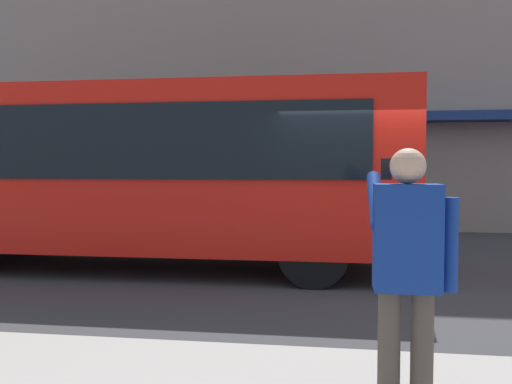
{
  "coord_description": "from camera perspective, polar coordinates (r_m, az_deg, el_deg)",
  "views": [
    {
      "loc": [
        0.49,
        8.12,
        1.74
      ],
      "look_at": [
        1.73,
        -0.47,
        1.32
      ],
      "focal_mm": 37.28,
      "sensor_mm": 36.0,
      "label": 1
    }
  ],
  "objects": [
    {
      "name": "building_facade_far",
      "position": [
        15.52,
        10.32,
        18.64
      ],
      "size": [
        28.0,
        1.55,
        12.0
      ],
      "color": "gray",
      "rests_on": "ground_plane"
    },
    {
      "name": "ground_plane",
      "position": [
        8.32,
        11.57,
        -9.33
      ],
      "size": [
        60.0,
        60.0,
        0.0
      ],
      "primitive_type": "plane",
      "color": "#38383A"
    },
    {
      "name": "red_bus",
      "position": [
        9.24,
        -12.59,
        2.38
      ],
      "size": [
        9.05,
        2.54,
        3.08
      ],
      "color": "red",
      "rests_on": "ground_plane"
    },
    {
      "name": "pedestrian_photographer",
      "position": [
        3.45,
        15.9,
        -7.31
      ],
      "size": [
        0.53,
        0.52,
        1.7
      ],
      "color": "#4C4238",
      "rests_on": "sidewalk_curb"
    }
  ]
}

